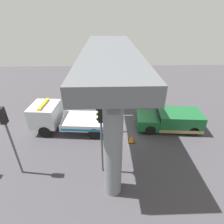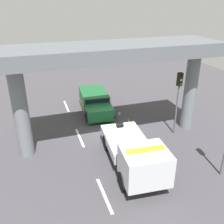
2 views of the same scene
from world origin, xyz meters
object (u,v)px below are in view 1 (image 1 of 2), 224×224
tow_truck_white (63,117)px  traffic_cone_orange (131,139)px  towed_van_green (172,120)px  traffic_light_near (101,127)px  traffic_light_far (7,129)px

tow_truck_white → traffic_cone_orange: tow_truck_white is taller
towed_van_green → traffic_cone_orange: 3.99m
traffic_light_near → traffic_light_far: size_ratio=1.00×
towed_van_green → traffic_light_near: traffic_light_near is taller
traffic_light_far → traffic_cone_orange: 8.25m
tow_truck_white → traffic_light_near: 5.94m
tow_truck_white → traffic_light_far: 5.28m
towed_van_green → traffic_light_near: size_ratio=1.18×
traffic_light_far → traffic_cone_orange: traffic_light_far is taller
traffic_light_far → traffic_cone_orange: (-7.17, -2.72, -3.04)m
traffic_light_near → traffic_light_far: (5.00, 0.00, 0.01)m
traffic_light_near → tow_truck_white: bearing=-54.3°
tow_truck_white → traffic_light_near: bearing=125.7°
towed_van_green → traffic_cone_orange: (3.57, 1.72, -0.51)m
traffic_light_far → traffic_cone_orange: size_ratio=7.95×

